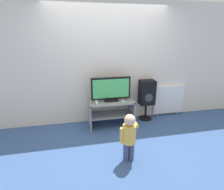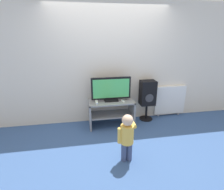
% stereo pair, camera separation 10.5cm
% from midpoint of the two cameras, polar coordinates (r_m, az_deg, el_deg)
% --- Properties ---
extents(ground_plane, '(16.00, 16.00, 0.00)m').
position_cam_midpoint_polar(ground_plane, '(3.78, -0.38, -11.33)').
color(ground_plane, '#38568C').
extents(wall_back, '(10.00, 0.06, 2.60)m').
position_cam_midpoint_polar(wall_back, '(3.85, -2.04, 9.87)').
color(wall_back, silver).
rests_on(wall_back, ground_plane).
extents(tv_stand, '(0.97, 0.47, 0.57)m').
position_cam_midpoint_polar(tv_stand, '(3.82, -1.08, -4.79)').
color(tv_stand, gray).
rests_on(tv_stand, ground_plane).
extents(television, '(0.84, 0.20, 0.51)m').
position_cam_midpoint_polar(television, '(3.68, -1.18, 1.83)').
color(television, black).
rests_on(television, tv_stand).
extents(game_console, '(0.05, 0.20, 0.04)m').
position_cam_midpoint_polar(game_console, '(3.63, -5.89, -2.35)').
color(game_console, white).
rests_on(game_console, tv_stand).
extents(remote_primary, '(0.07, 0.13, 0.03)m').
position_cam_midpoint_polar(remote_primary, '(3.72, 2.72, -1.93)').
color(remote_primary, white).
rests_on(remote_primary, tv_stand).
extents(child, '(0.31, 0.46, 0.80)m').
position_cam_midpoint_polar(child, '(2.76, 4.52, -12.54)').
color(child, '#3F4C72').
rests_on(child, ground_plane).
extents(speaker_tower, '(0.34, 0.31, 0.95)m').
position_cam_midpoint_polar(speaker_tower, '(4.08, 10.57, 0.40)').
color(speaker_tower, black).
rests_on(speaker_tower, ground_plane).
extents(radiator, '(0.77, 0.08, 0.76)m').
position_cam_midpoint_polar(radiator, '(4.51, 17.31, -1.38)').
color(radiator, white).
rests_on(radiator, ground_plane).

